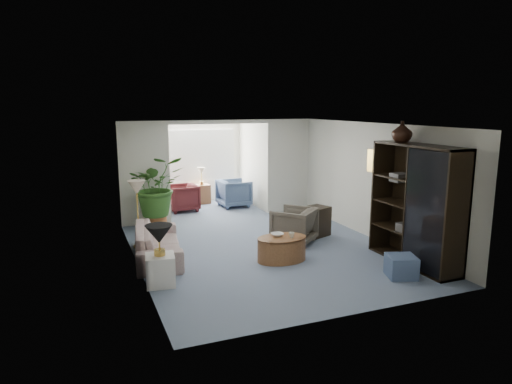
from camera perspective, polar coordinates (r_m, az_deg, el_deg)
name	(u,v)px	position (r m, az deg, el deg)	size (l,w,h in m)	color
floor	(267,251)	(9.17, 1.41, -7.43)	(6.00, 6.00, 0.00)	#7B8DA2
sunroom_floor	(210,209)	(12.90, -5.80, -2.07)	(2.60, 2.60, 0.00)	#7B8DA2
back_pier_left	(145,174)	(11.22, -13.71, 2.22)	(1.20, 0.12, 2.50)	silver
back_pier_right	(288,166)	(12.33, 4.05, 3.26)	(1.20, 0.12, 2.50)	silver
back_header	(220,122)	(11.53, -4.50, 8.71)	(2.60, 0.12, 0.10)	silver
window_pane	(199,155)	(13.70, -7.18, 4.60)	(2.20, 0.02, 1.50)	white
window_blinds	(199,155)	(13.67, -7.14, 4.58)	(2.20, 0.02, 1.50)	white
framed_picture	(377,162)	(9.93, 14.88, 3.69)	(0.04, 0.50, 0.40)	#B7A992
sofa	(158,243)	(8.91, -12.14, -6.19)	(2.07, 0.81, 0.60)	beige
end_table	(160,270)	(7.63, -11.85, -9.52)	(0.46, 0.46, 0.50)	white
table_lamp	(159,234)	(7.44, -12.03, -5.18)	(0.44, 0.44, 0.30)	black
floor_lamp	(137,187)	(9.42, -14.68, 0.56)	(0.36, 0.36, 0.28)	beige
coffee_table	(282,249)	(8.61, 3.23, -7.10)	(0.95, 0.95, 0.45)	#985F37
coffee_bowl	(277,235)	(8.60, 2.66, -5.34)	(0.23, 0.23, 0.06)	white
coffee_cup	(292,235)	(8.51, 4.46, -5.39)	(0.11, 0.11, 0.10)	beige
wingback_chair	(294,225)	(9.66, 4.76, -4.18)	(0.80, 0.83, 0.75)	#686152
side_table_dark	(316,221)	(10.25, 7.51, -3.64)	(0.54, 0.44, 0.65)	black
entertainment_cabinet	(416,205)	(8.73, 19.35, -1.55)	(0.53, 1.97, 2.19)	black
cabinet_urn	(402,132)	(8.94, 17.76, 7.19)	(0.37, 0.37, 0.39)	#321A10
ottoman	(401,266)	(8.20, 17.68, -8.84)	(0.46, 0.46, 0.37)	slate
plant_pot	(158,222)	(10.99, -12.10, -3.70)	(0.40, 0.40, 0.32)	#B06133
house_plant	(157,186)	(10.81, -12.28, 0.74)	(1.27, 1.10, 1.41)	#326322
sunroom_chair_blue	(234,193)	(13.05, -2.75, -0.14)	(0.83, 0.85, 0.77)	slate
sunroom_chair_maroon	(182,198)	(12.65, -9.18, -0.71)	(0.78, 0.81, 0.73)	#5A1F23
sunroom_table	(202,194)	(13.56, -6.79, -0.25)	(0.46, 0.36, 0.56)	#985F37
shelf_clutter	(413,197)	(8.70, 18.99, -0.59)	(0.30, 1.14, 1.06)	#3A3734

